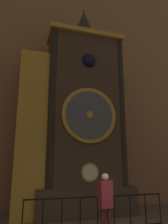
# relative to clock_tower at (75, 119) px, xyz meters

# --- Properties ---
(cathedral_back_wall) EXTENTS (24.00, 0.32, 14.66)m
(cathedral_back_wall) POSITION_rel_clock_tower_xyz_m (-0.04, 1.44, 3.57)
(cathedral_back_wall) COLOR #936B4C
(cathedral_back_wall) RESTS_ON ground_plane
(clock_tower) EXTENTS (4.64, 1.76, 9.27)m
(clock_tower) POSITION_rel_clock_tower_xyz_m (0.00, 0.00, 0.00)
(clock_tower) COLOR #423328
(clock_tower) RESTS_ON ground_plane
(railing_fence) EXTENTS (4.36, 0.05, 0.97)m
(railing_fence) POSITION_rel_clock_tower_xyz_m (0.18, -2.07, -3.21)
(railing_fence) COLOR black
(railing_fence) RESTS_ON ground_plane
(visitor_near) EXTENTS (0.36, 0.26, 1.66)m
(visitor_near) POSITION_rel_clock_tower_xyz_m (0.05, -3.02, -2.75)
(visitor_near) COLOR #461518
(visitor_near) RESTS_ON ground_plane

